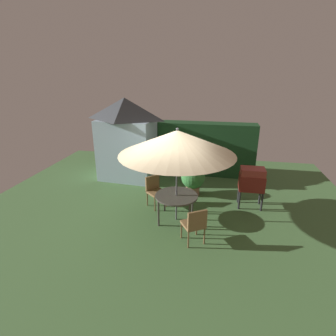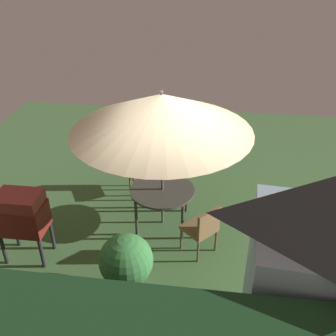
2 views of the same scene
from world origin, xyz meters
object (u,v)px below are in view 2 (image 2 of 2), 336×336
at_px(chair_near_shed, 203,227).
at_px(chair_far_side, 141,169).
at_px(potted_plant_by_shed, 126,263).
at_px(patio_table, 162,192).
at_px(bbq_grill, 22,214).
at_px(patio_umbrella, 162,113).

relative_size(chair_near_shed, chair_far_side, 1.00).
height_order(chair_near_shed, potted_plant_by_shed, potted_plant_by_shed).
xyz_separation_m(patio_table, bbq_grill, (2.00, 1.12, 0.19)).
distance_m(patio_umbrella, chair_near_shed, 1.91).
distance_m(chair_near_shed, chair_far_side, 2.11).
relative_size(patio_table, bbq_grill, 0.93).
xyz_separation_m(chair_near_shed, chair_far_side, (1.32, -1.64, 0.00)).
distance_m(patio_umbrella, bbq_grill, 2.63).
bearing_deg(chair_near_shed, patio_umbrella, -42.58).
relative_size(patio_umbrella, chair_far_side, 3.22).
bearing_deg(chair_near_shed, potted_plant_by_shed, 43.14).
relative_size(patio_table, chair_far_side, 1.25).
bearing_deg(potted_plant_by_shed, bbq_grill, -16.68).
distance_m(patio_table, bbq_grill, 2.30).
bearing_deg(bbq_grill, patio_table, -150.63).
xyz_separation_m(patio_table, chair_near_shed, (-0.75, 0.69, -0.14)).
bearing_deg(patio_table, potted_plant_by_shed, 80.61).
bearing_deg(patio_umbrella, potted_plant_by_shed, 80.61).
distance_m(patio_table, chair_far_side, 1.12).
bearing_deg(bbq_grill, chair_near_shed, -170.94).
bearing_deg(bbq_grill, patio_umbrella, -150.63).
height_order(patio_table, potted_plant_by_shed, potted_plant_by_shed).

